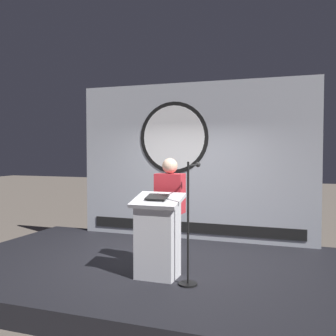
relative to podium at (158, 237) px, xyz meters
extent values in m
plane|color=#6B6056|center=(-0.23, 0.57, -0.84)|extent=(40.00, 40.00, 0.00)
cube|color=black|center=(-0.23, 0.57, -0.69)|extent=(6.40, 4.00, 0.30)
cube|color=#B2B7C1|center=(-0.23, 2.42, 0.94)|extent=(4.57, 0.10, 2.95)
cylinder|color=black|center=(-0.61, 2.37, 1.38)|extent=(1.36, 0.02, 1.36)
cylinder|color=white|center=(-0.61, 2.36, 1.38)|extent=(1.22, 0.02, 1.22)
cube|color=black|center=(-0.23, 2.36, -0.32)|extent=(4.11, 0.02, 0.20)
cube|color=silver|center=(0.00, 0.00, -0.04)|extent=(0.52, 0.40, 1.00)
cube|color=silver|center=(0.00, 0.00, 0.49)|extent=(0.64, 0.50, 0.17)
cube|color=black|center=(0.00, -0.02, 0.53)|extent=(0.28, 0.20, 0.07)
cylinder|color=black|center=(0.00, 0.48, -0.14)|extent=(0.26, 0.26, 0.79)
cube|color=red|center=(0.00, 0.48, 0.53)|extent=(0.40, 0.24, 0.56)
sphere|color=beige|center=(0.00, 0.48, 0.92)|extent=(0.22, 0.22, 0.22)
cylinder|color=black|center=(0.47, -0.15, -0.53)|extent=(0.24, 0.24, 0.02)
cylinder|color=black|center=(0.47, -0.15, 0.23)|extent=(0.03, 0.03, 1.54)
cylinder|color=black|center=(0.47, 0.07, 0.95)|extent=(0.02, 0.44, 0.02)
sphere|color=#262626|center=(0.47, 0.29, 0.95)|extent=(0.07, 0.07, 0.07)
camera|label=1|loc=(1.95, -4.93, 1.15)|focal=43.37mm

